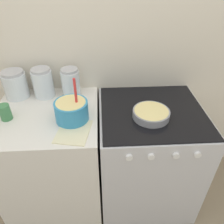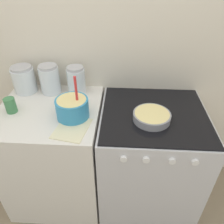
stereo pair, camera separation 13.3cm
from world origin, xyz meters
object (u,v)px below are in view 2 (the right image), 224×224
stove (148,158)px  storage_jar_left (24,81)px  baking_pan (152,116)px  mixing_bowl (72,107)px  tin_can (10,105)px  storage_jar_right (76,82)px  storage_jar_middle (50,81)px

stove → storage_jar_left: size_ratio=4.38×
stove → baking_pan: size_ratio=3.72×
mixing_bowl → tin_can: size_ratio=2.84×
mixing_bowl → storage_jar_left: (-0.43, 0.31, 0.01)m
mixing_bowl → storage_jar_right: bearing=96.0°
storage_jar_right → tin_can: storage_jar_right is taller
mixing_bowl → storage_jar_middle: 0.39m
storage_jar_middle → baking_pan: bearing=-23.0°
baking_pan → tin_can: tin_can is taller
baking_pan → storage_jar_left: size_ratio=1.18×
stove → baking_pan: (-0.03, -0.08, 0.47)m
baking_pan → tin_can: size_ratio=2.32×
storage_jar_right → stove: bearing=-22.5°
baking_pan → storage_jar_left: storage_jar_left is taller
storage_jar_left → tin_can: size_ratio=1.97×
stove → storage_jar_right: bearing=157.5°
tin_can → storage_jar_right: bearing=35.5°
storage_jar_left → storage_jar_middle: bearing=0.0°
storage_jar_left → tin_can: 0.28m
storage_jar_middle → tin_can: bearing=-124.5°
mixing_bowl → storage_jar_middle: bearing=126.7°
stove → storage_jar_left: storage_jar_left is taller
mixing_bowl → storage_jar_right: size_ratio=1.38×
stove → storage_jar_middle: 0.97m
stove → storage_jar_middle: (-0.77, 0.24, 0.54)m
baking_pan → tin_can: bearing=177.9°
stove → baking_pan: 0.48m
mixing_bowl → storage_jar_middle: mixing_bowl is taller
stove → storage_jar_right: size_ratio=4.21×
stove → storage_jar_left: 1.13m
stove → tin_can: (-0.96, -0.04, 0.50)m
storage_jar_middle → storage_jar_right: storage_jar_middle is taller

